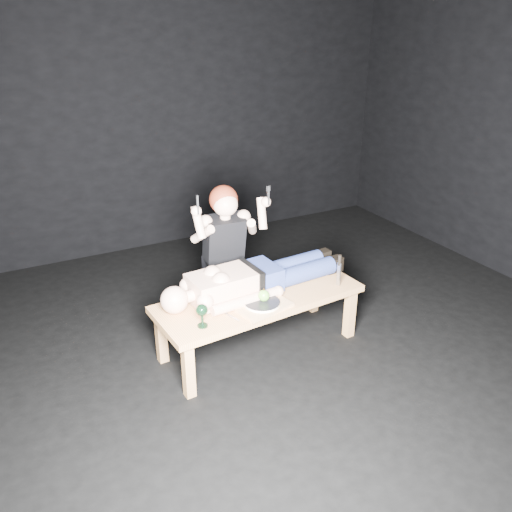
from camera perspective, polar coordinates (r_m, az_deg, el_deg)
name	(u,v)px	position (r m, az deg, el deg)	size (l,w,h in m)	color
ground	(295,352)	(4.04, 4.29, -10.36)	(5.00, 5.00, 0.00)	black
back_wall	(171,103)	(5.64, -9.18, 16.04)	(5.00, 5.00, 0.00)	black
table	(259,322)	(3.96, 0.34, -7.18)	(1.53, 0.58, 0.45)	tan
lying_man	(257,274)	(3.89, 0.10, -1.97)	(1.43, 0.44, 0.25)	#DAAA90
kneeling_woman	(221,252)	(4.18, -3.78, 0.46)	(0.65, 0.72, 1.21)	black
serving_tray	(262,306)	(3.70, 0.65, -5.41)	(0.37, 0.27, 0.02)	tan
plate	(262,303)	(3.69, 0.66, -5.13)	(0.25, 0.25, 0.02)	white
apple	(264,296)	(3.68, 0.85, -4.32)	(0.08, 0.08, 0.08)	#58A12C
goblet	(202,316)	(3.47, -5.87, -6.45)	(0.08, 0.08, 0.16)	black
fork_flat	(231,317)	(3.60, -2.73, -6.57)	(0.01, 0.16, 0.01)	#B2B2B7
knife_flat	(281,302)	(3.76, 2.72, -5.05)	(0.01, 0.16, 0.01)	#B2B2B7
spoon_flat	(266,300)	(3.80, 1.13, -4.74)	(0.01, 0.16, 0.01)	#B2B2B7
carving_knife	(339,271)	(3.97, 8.99, -1.59)	(0.03, 0.04, 0.26)	#B2B2B7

